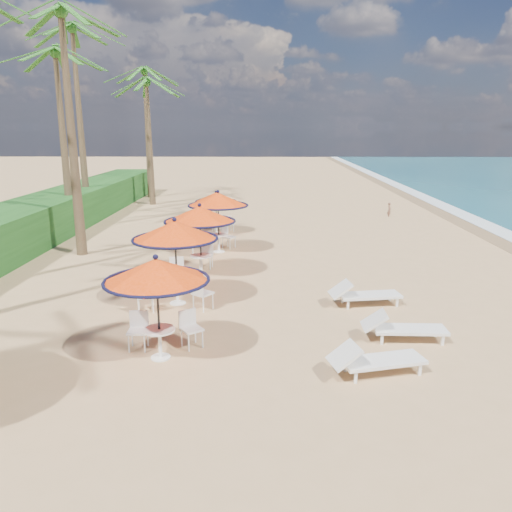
{
  "coord_description": "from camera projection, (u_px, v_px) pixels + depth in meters",
  "views": [
    {
      "loc": [
        -2.61,
        -10.4,
        5.17
      ],
      "look_at": [
        -2.94,
        4.92,
        1.2
      ],
      "focal_mm": 35.0,
      "sensor_mm": 36.0,
      "label": 1
    }
  ],
  "objects": [
    {
      "name": "palm_3",
      "position": [
        62.0,
        27.0,
        18.69
      ],
      "size": [
        5.0,
        5.0,
        9.64
      ],
      "color": "brown",
      "rests_on": "ground"
    },
    {
      "name": "lounger_far",
      "position": [
        363.0,
        294.0,
        14.84
      ],
      "size": [
        2.22,
        0.99,
        0.77
      ],
      "rotation": [
        0.0,
        0.0,
        0.16
      ],
      "color": "white",
      "rests_on": "ground"
    },
    {
      "name": "station_1",
      "position": [
        174.0,
        241.0,
        14.56
      ],
      "size": [
        2.54,
        2.54,
        2.64
      ],
      "color": "black",
      "rests_on": "ground"
    },
    {
      "name": "ground",
      "position": [
        381.0,
        362.0,
        11.31
      ],
      "size": [
        160.0,
        160.0,
        0.0
      ],
      "primitive_type": "plane",
      "color": "tan",
      "rests_on": "ground"
    },
    {
      "name": "station_4",
      "position": [
        217.0,
        202.0,
        24.7
      ],
      "size": [
        2.06,
        2.06,
        2.15
      ],
      "color": "black",
      "rests_on": "ground"
    },
    {
      "name": "palm_7",
      "position": [
        145.0,
        79.0,
        35.79
      ],
      "size": [
        5.0,
        5.0,
        9.31
      ],
      "color": "brown",
      "rests_on": "ground"
    },
    {
      "name": "lounger_near",
      "position": [
        374.0,
        359.0,
        10.67
      ],
      "size": [
        2.21,
        1.17,
        0.76
      ],
      "rotation": [
        0.0,
        0.0,
        0.26
      ],
      "color": "white",
      "rests_on": "ground"
    },
    {
      "name": "person",
      "position": [
        389.0,
        209.0,
        29.48
      ],
      "size": [
        0.26,
        0.36,
        0.91
      ],
      "primitive_type": "imported",
      "rotation": [
        0.0,
        0.0,
        1.45
      ],
      "color": "brown",
      "rests_on": "ground"
    },
    {
      "name": "station_0",
      "position": [
        157.0,
        279.0,
        11.1
      ],
      "size": [
        2.38,
        2.38,
        2.48
      ],
      "color": "black",
      "rests_on": "ground"
    },
    {
      "name": "lounger_mid",
      "position": [
        401.0,
        327.0,
        12.39
      ],
      "size": [
        2.09,
        0.68,
        0.75
      ],
      "rotation": [
        0.0,
        0.0,
        -0.01
      ],
      "color": "white",
      "rests_on": "ground"
    },
    {
      "name": "palm_4",
      "position": [
        56.0,
        63.0,
        23.86
      ],
      "size": [
        5.0,
        5.0,
        8.9
      ],
      "color": "brown",
      "rests_on": "ground"
    },
    {
      "name": "station_2",
      "position": [
        199.0,
        221.0,
        17.37
      ],
      "size": [
        2.52,
        2.56,
        2.63
      ],
      "color": "black",
      "rests_on": "ground"
    },
    {
      "name": "scrub_hedge",
      "position": [
        20.0,
        227.0,
        22.01
      ],
      "size": [
        3.0,
        40.0,
        1.8
      ],
      "primitive_type": "cube",
      "color": "#194716",
      "rests_on": "ground"
    },
    {
      "name": "palm_5",
      "position": [
        73.0,
        40.0,
        26.98
      ],
      "size": [
        5.0,
        5.0,
        10.6
      ],
      "color": "brown",
      "rests_on": "ground"
    },
    {
      "name": "station_3",
      "position": [
        218.0,
        205.0,
        20.78
      ],
      "size": [
        2.54,
        2.54,
        2.65
      ],
      "color": "black",
      "rests_on": "ground"
    },
    {
      "name": "palm_6",
      "position": [
        147.0,
        90.0,
        32.5
      ],
      "size": [
        5.0,
        5.0,
        8.26
      ],
      "color": "brown",
      "rests_on": "ground"
    }
  ]
}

